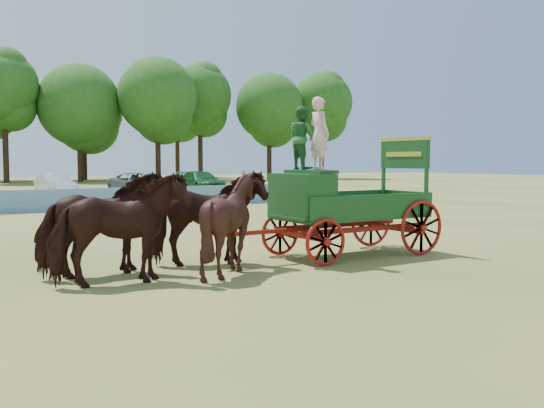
{
  "coord_description": "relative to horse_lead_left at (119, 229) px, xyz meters",
  "views": [
    {
      "loc": [
        -9.11,
        -11.3,
        2.38
      ],
      "look_at": [
        -1.17,
        1.5,
        1.3
      ],
      "focal_mm": 40.0,
      "sensor_mm": 36.0,
      "label": 1
    }
  ],
  "objects": [
    {
      "name": "sponsor_banner",
      "position": [
        4.56,
        18.05,
        -0.56
      ],
      "size": [
        26.0,
        0.08,
        1.05
      ],
      "primitive_type": "cube",
      "color": "#1C519C",
      "rests_on": "ground"
    },
    {
      "name": "horse_lead_left",
      "position": [
        0.0,
        0.0,
        0.0
      ],
      "size": [
        2.64,
        1.34,
        2.17
      ],
      "primitive_type": "imported",
      "rotation": [
        0.0,
        0.0,
        1.5
      ],
      "color": "black",
      "rests_on": "ground"
    },
    {
      "name": "horse_wheel_left",
      "position": [
        2.4,
        0.0,
        0.0
      ],
      "size": [
        2.08,
        1.88,
        2.18
      ],
      "primitive_type": "imported",
      "rotation": [
        0.0,
        0.0,
        1.51
      ],
      "color": "black",
      "rests_on": "ground"
    },
    {
      "name": "ground",
      "position": [
        5.56,
        0.05,
        -1.09
      ],
      "size": [
        160.0,
        160.0,
        0.0
      ],
      "primitive_type": "plane",
      "color": "#AA914D",
      "rests_on": "ground"
    },
    {
      "name": "farm_dray",
      "position": [
        5.35,
        0.57,
        0.58
      ],
      "size": [
        6.0,
        2.0,
        3.85
      ],
      "color": "#9E150F",
      "rests_on": "ground"
    },
    {
      "name": "horse_lead_right",
      "position": [
        0.0,
        1.1,
        0.0
      ],
      "size": [
        2.64,
        1.34,
        2.17
      ],
      "primitive_type": "imported",
      "rotation": [
        0.0,
        0.0,
        1.64
      ],
      "color": "black",
      "rests_on": "ground"
    },
    {
      "name": "horse_wheel_right",
      "position": [
        2.4,
        1.1,
        0.0
      ],
      "size": [
        2.78,
        1.78,
        2.17
      ],
      "primitive_type": "imported",
      "rotation": [
        0.0,
        0.0,
        1.32
      ],
      "color": "black",
      "rests_on": "ground"
    }
  ]
}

